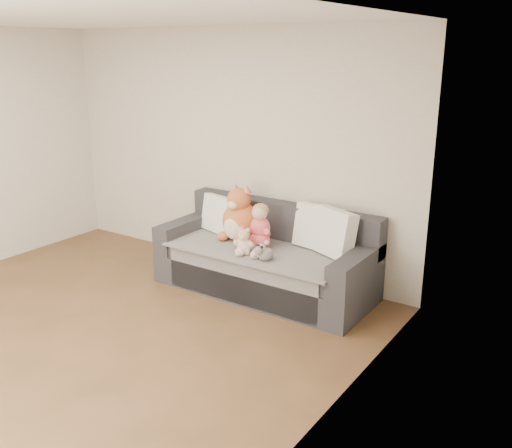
% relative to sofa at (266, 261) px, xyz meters
% --- Properties ---
extents(room_shell, '(5.00, 5.00, 5.00)m').
position_rel_sofa_xyz_m(room_shell, '(-0.79, -1.64, 0.99)').
color(room_shell, brown).
rests_on(room_shell, ground).
extents(sofa, '(2.20, 0.94, 0.85)m').
position_rel_sofa_xyz_m(sofa, '(0.00, 0.00, 0.00)').
color(sofa, '#27272C').
rests_on(sofa, ground).
extents(cushion_left, '(0.46, 0.30, 0.40)m').
position_rel_sofa_xyz_m(cushion_left, '(-0.69, 0.11, 0.36)').
color(cushion_left, white).
rests_on(cushion_left, sofa).
extents(cushion_right_back, '(0.50, 0.28, 0.45)m').
position_rel_sofa_xyz_m(cushion_right_back, '(0.45, 0.22, 0.38)').
color(cushion_right_back, white).
rests_on(cushion_right_back, sofa).
extents(cushion_right_front, '(0.53, 0.39, 0.46)m').
position_rel_sofa_xyz_m(cushion_right_front, '(0.66, 0.15, 0.39)').
color(cushion_right_front, white).
rests_on(cushion_right_front, sofa).
extents(toddler, '(0.32, 0.47, 0.46)m').
position_rel_sofa_xyz_m(toddler, '(-0.02, -0.11, 0.35)').
color(toddler, '#E8525F').
rests_on(toddler, sofa).
extents(plush_cat, '(0.49, 0.42, 0.62)m').
position_rel_sofa_xyz_m(plush_cat, '(-0.34, 0.02, 0.39)').
color(plush_cat, '#A24B24').
rests_on(plush_cat, sofa).
extents(teddy_bear, '(0.20, 0.16, 0.26)m').
position_rel_sofa_xyz_m(teddy_bear, '(-0.07, -0.30, 0.27)').
color(teddy_bear, tan).
rests_on(teddy_bear, sofa).
extents(plush_cow, '(0.14, 0.20, 0.16)m').
position_rel_sofa_xyz_m(plush_cow, '(0.21, -0.36, 0.23)').
color(plush_cow, white).
rests_on(plush_cow, sofa).
extents(sippy_cup, '(0.11, 0.08, 0.12)m').
position_rel_sofa_xyz_m(sippy_cup, '(-0.16, -0.25, 0.23)').
color(sippy_cup, '#6D3797').
rests_on(sippy_cup, sofa).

